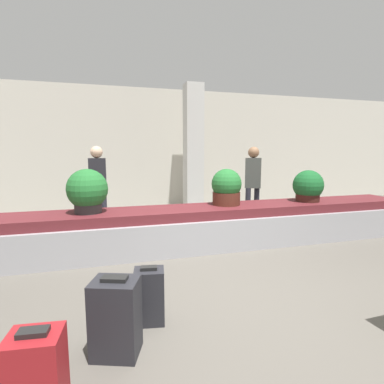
{
  "coord_description": "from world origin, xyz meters",
  "views": [
    {
      "loc": [
        -1.31,
        -2.78,
        1.54
      ],
      "look_at": [
        0.0,
        1.73,
        0.9
      ],
      "focal_mm": 28.0,
      "sensor_mm": 36.0,
      "label": 1
    }
  ],
  "objects": [
    {
      "name": "carousel",
      "position": [
        0.0,
        1.73,
        0.31
      ],
      "size": [
        8.29,
        0.94,
        0.65
      ],
      "color": "#9E9EA3",
      "rests_on": "ground_plane"
    },
    {
      "name": "potted_plant_1",
      "position": [
        0.62,
        1.81,
        0.93
      ],
      "size": [
        0.5,
        0.5,
        0.6
      ],
      "color": "#4C2319",
      "rests_on": "carousel"
    },
    {
      "name": "back_wall",
      "position": [
        0.0,
        5.43,
        1.6
      ],
      "size": [
        18.0,
        0.06,
        3.2
      ],
      "color": "beige",
      "rests_on": "ground_plane"
    },
    {
      "name": "pillar",
      "position": [
        0.87,
        4.61,
        1.6
      ],
      "size": [
        0.44,
        0.44,
        3.2
      ],
      "color": "silver",
      "rests_on": "ground_plane"
    },
    {
      "name": "suitcase_1",
      "position": [
        -1.72,
        -1.08,
        0.27
      ],
      "size": [
        0.32,
        0.27,
        0.57
      ],
      "rotation": [
        0.0,
        0.0,
        -0.11
      ],
      "color": "maroon",
      "rests_on": "ground_plane"
    },
    {
      "name": "traveler_0",
      "position": [
        -1.45,
        3.25,
        0.97
      ],
      "size": [
        0.32,
        0.23,
        1.63
      ],
      "rotation": [
        0.0,
        0.0,
        -3.12
      ],
      "color": "#282833",
      "rests_on": "ground_plane"
    },
    {
      "name": "traveler_1",
      "position": [
        1.63,
        2.8,
        0.97
      ],
      "size": [
        0.37,
        0.31,
        1.63
      ],
      "rotation": [
        0.0,
        0.0,
        -0.48
      ],
      "color": "#282833",
      "rests_on": "ground_plane"
    },
    {
      "name": "potted_plant_2",
      "position": [
        2.16,
        1.73,
        0.91
      ],
      "size": [
        0.53,
        0.53,
        0.56
      ],
      "color": "#381914",
      "rests_on": "carousel"
    },
    {
      "name": "suitcase_0",
      "position": [
        -0.97,
        -0.24,
        0.25
      ],
      "size": [
        0.3,
        0.25,
        0.52
      ],
      "rotation": [
        0.0,
        0.0,
        -0.17
      ],
      "color": "#232328",
      "rests_on": "ground_plane"
    },
    {
      "name": "potted_plant_0",
      "position": [
        -1.57,
        1.76,
        0.96
      ],
      "size": [
        0.58,
        0.58,
        0.64
      ],
      "color": "#2D2D2D",
      "rests_on": "carousel"
    },
    {
      "name": "ground_plane",
      "position": [
        0.0,
        0.0,
        0.0
      ],
      "size": [
        18.0,
        18.0,
        0.0
      ],
      "primitive_type": "plane",
      "color": "#59544C"
    },
    {
      "name": "suitcase_2",
      "position": [
        -1.28,
        -0.6,
        0.3
      ],
      "size": [
        0.41,
        0.37,
        0.62
      ],
      "rotation": [
        0.0,
        0.0,
        -0.34
      ],
      "color": "#232328",
      "rests_on": "ground_plane"
    }
  ]
}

